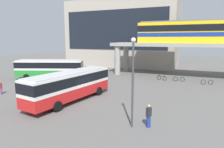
{
  "coord_description": "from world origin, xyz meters",
  "views": [
    {
      "loc": [
        11.72,
        -18.45,
        6.67
      ],
      "look_at": [
        1.65,
        5.34,
        2.2
      ],
      "focal_mm": 32.39,
      "sensor_mm": 36.0,
      "label": 1
    }
  ],
  "objects": [
    {
      "name": "bicycle_black",
      "position": [
        6.54,
        14.87,
        0.36
      ],
      "size": [
        1.68,
        0.73,
        1.04
      ],
      "color": "black",
      "rests_on": "ground_plane"
    },
    {
      "name": "station_building",
      "position": [
        -6.19,
        31.48,
        7.96
      ],
      "size": [
        27.0,
        13.0,
        15.92
      ],
      "color": "#B2A899",
      "rests_on": "ground_plane"
    },
    {
      "name": "bicycle_brown",
      "position": [
        13.3,
        14.15,
        0.36
      ],
      "size": [
        1.73,
        0.59,
        1.04
      ],
      "color": "black",
      "rests_on": "ground_plane"
    },
    {
      "name": "lamp_post",
      "position": [
        7.43,
        -4.36,
        3.97
      ],
      "size": [
        0.36,
        0.36,
        6.79
      ],
      "color": "#3F3F44",
      "rests_on": "ground_plane"
    },
    {
      "name": "pedestrian_walking_across",
      "position": [
        -10.11,
        -1.75,
        0.75
      ],
      "size": [
        0.47,
        0.46,
        1.6
      ],
      "color": "#724C8C",
      "rests_on": "ground_plane"
    },
    {
      "name": "ground_plane",
      "position": [
        0.0,
        10.0,
        0.0
      ],
      "size": [
        120.0,
        120.0,
        0.0
      ],
      "primitive_type": "plane",
      "color": "#605E5B"
    },
    {
      "name": "bicycle_green",
      "position": [
        9.23,
        14.97,
        0.36
      ],
      "size": [
        1.78,
        0.29,
        1.04
      ],
      "color": "black",
      "rests_on": "ground_plane"
    },
    {
      "name": "train",
      "position": [
        12.31,
        19.51,
        7.97
      ],
      "size": [
        21.96,
        2.96,
        3.84
      ],
      "color": "yellow",
      "rests_on": "elevated_platform"
    },
    {
      "name": "pedestrian_near_building",
      "position": [
        8.61,
        -3.92,
        0.85
      ],
      "size": [
        0.41,
        0.47,
        1.8
      ],
      "color": "navy",
      "rests_on": "ground_plane"
    },
    {
      "name": "bus_secondary",
      "position": [
        -11.23,
        8.63,
        1.99
      ],
      "size": [
        11.2,
        6.44,
        3.22
      ],
      "color": "#268C33",
      "rests_on": "ground_plane"
    },
    {
      "name": "bus_main",
      "position": [
        -0.69,
        -0.66,
        1.99
      ],
      "size": [
        4.23,
        11.3,
        3.22
      ],
      "color": "red",
      "rests_on": "ground_plane"
    },
    {
      "name": "elevated_platform",
      "position": [
        12.62,
        19.51,
        5.18
      ],
      "size": [
        32.01,
        6.51,
        6.0
      ],
      "color": "#9E9B93",
      "rests_on": "ground_plane"
    }
  ]
}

